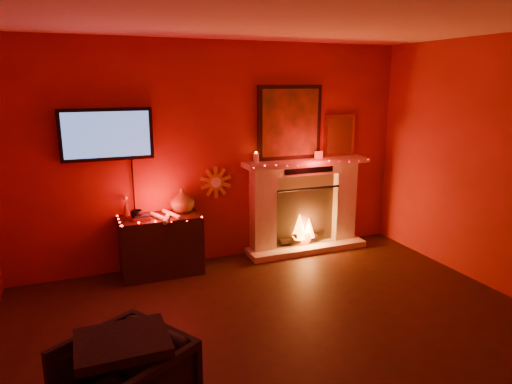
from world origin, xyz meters
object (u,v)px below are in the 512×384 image
tv (107,135)px  console_table (162,241)px  sunburst_clock (216,182)px  fireplace (304,197)px

tv → console_table: 1.36m
tv → sunburst_clock: 1.41m
sunburst_clock → console_table: size_ratio=0.40×
tv → sunburst_clock: size_ratio=3.10×
fireplace → console_table: fireplace is taller
tv → console_table: (0.52, -0.19, -1.25)m
sunburst_clock → fireplace: bearing=-4.4°
sunburst_clock → console_table: 0.97m
console_table → sunburst_clock: bearing=16.4°
fireplace → sunburst_clock: fireplace is taller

